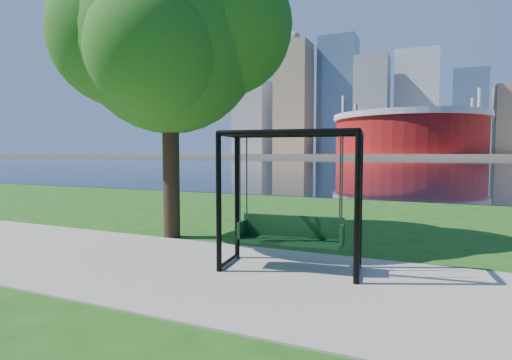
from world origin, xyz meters
The scene contains 8 objects.
ground centered at (0.00, 0.00, 0.00)m, with size 900.00×900.00×0.00m, color #1E5114.
path centered at (0.00, -0.50, 0.01)m, with size 120.00×4.00×0.03m, color #9E937F.
river centered at (0.00, 102.00, 0.01)m, with size 900.00×180.00×0.02m, color black.
far_bank centered at (0.00, 306.00, 1.00)m, with size 900.00×228.00×2.00m, color #937F60.
stadium centered at (-10.00, 235.00, 14.23)m, with size 83.00×83.00×32.00m.
skyline centered at (-4.27, 319.39, 35.89)m, with size 392.00×66.00×96.50m.
swing centered at (0.47, 0.20, 1.21)m, with size 2.55×1.35×2.50m.
park_tree centered at (-3.21, 1.74, 4.94)m, with size 5.73×5.18×7.12m.
Camera 1 is at (2.76, -6.50, 2.09)m, focal length 28.00 mm.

